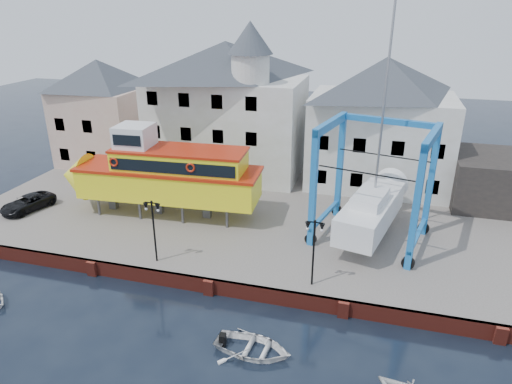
# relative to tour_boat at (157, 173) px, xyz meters

# --- Properties ---
(ground) EXTENTS (140.00, 140.00, 0.00)m
(ground) POSITION_rel_tour_boat_xyz_m (7.09, -7.88, -4.29)
(ground) COLOR black
(ground) RESTS_ON ground
(hardstanding) EXTENTS (44.00, 22.00, 1.00)m
(hardstanding) POSITION_rel_tour_boat_xyz_m (7.09, 3.12, -3.79)
(hardstanding) COLOR #5F5851
(hardstanding) RESTS_ON ground
(quay_wall) EXTENTS (44.00, 0.47, 1.00)m
(quay_wall) POSITION_rel_tour_boat_xyz_m (7.09, -7.78, -3.79)
(quay_wall) COLOR maroon
(quay_wall) RESTS_ON ground
(building_pink) EXTENTS (8.00, 7.00, 10.30)m
(building_pink) POSITION_rel_tour_boat_xyz_m (-10.91, 10.12, 1.86)
(building_pink) COLOR tan
(building_pink) RESTS_ON hardstanding
(building_white_main) EXTENTS (14.00, 8.30, 14.00)m
(building_white_main) POSITION_rel_tour_boat_xyz_m (2.22, 10.51, 3.05)
(building_white_main) COLOR beige
(building_white_main) RESTS_ON hardstanding
(building_white_right) EXTENTS (12.00, 8.00, 11.20)m
(building_white_right) POSITION_rel_tour_boat_xyz_m (16.09, 11.11, 2.31)
(building_white_right) COLOR beige
(building_white_right) RESTS_ON hardstanding
(shed_dark) EXTENTS (8.00, 7.00, 4.00)m
(shed_dark) POSITION_rel_tour_boat_xyz_m (26.09, 9.12, -1.29)
(shed_dark) COLOR black
(shed_dark) RESTS_ON hardstanding
(lamp_post_left) EXTENTS (1.12, 0.32, 4.20)m
(lamp_post_left) POSITION_rel_tour_boat_xyz_m (3.09, -6.68, -0.12)
(lamp_post_left) COLOR black
(lamp_post_left) RESTS_ON hardstanding
(lamp_post_right) EXTENTS (1.12, 0.32, 4.20)m
(lamp_post_right) POSITION_rel_tour_boat_xyz_m (13.09, -6.68, -0.12)
(lamp_post_right) COLOR black
(lamp_post_right) RESTS_ON hardstanding
(tour_boat) EXTENTS (16.21, 4.75, 6.97)m
(tour_boat) POSITION_rel_tour_boat_xyz_m (0.00, 0.00, 0.00)
(tour_boat) COLOR #59595E
(tour_boat) RESTS_ON hardstanding
(travel_lift) EXTENTS (8.36, 10.65, 15.59)m
(travel_lift) POSITION_rel_tour_boat_xyz_m (16.22, 0.86, -0.70)
(travel_lift) COLOR #1D79C2
(travel_lift) RESTS_ON hardstanding
(van) EXTENTS (3.02, 4.63, 1.18)m
(van) POSITION_rel_tour_boat_xyz_m (-10.37, -2.31, -2.70)
(van) COLOR black
(van) RESTS_ON hardstanding
(motorboat_b) EXTENTS (4.16, 3.12, 0.82)m
(motorboat_b) POSITION_rel_tour_boat_xyz_m (10.98, -11.97, -4.29)
(motorboat_b) COLOR white
(motorboat_b) RESTS_ON ground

